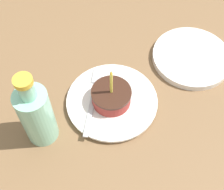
{
  "coord_description": "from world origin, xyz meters",
  "views": [
    {
      "loc": [
        0.39,
        -0.09,
        0.68
      ],
      "look_at": [
        -0.02,
        -0.02,
        0.04
      ],
      "focal_mm": 50.0,
      "sensor_mm": 36.0,
      "label": 1
    }
  ],
  "objects_px": {
    "fork": "(93,96)",
    "side_plate": "(191,57)",
    "bottle": "(36,115)",
    "plate": "(112,101)",
    "cake_slice": "(111,96)"
  },
  "relations": [
    {
      "from": "fork",
      "to": "side_plate",
      "type": "xyz_separation_m",
      "value": [
        -0.09,
        0.29,
        -0.01
      ]
    },
    {
      "from": "bottle",
      "to": "side_plate",
      "type": "relative_size",
      "value": 1.01
    },
    {
      "from": "plate",
      "to": "side_plate",
      "type": "bearing_deg",
      "value": 113.41
    },
    {
      "from": "bottle",
      "to": "side_plate",
      "type": "xyz_separation_m",
      "value": [
        -0.16,
        0.42,
        -0.08
      ]
    },
    {
      "from": "plate",
      "to": "cake_slice",
      "type": "relative_size",
      "value": 1.89
    },
    {
      "from": "fork",
      "to": "side_plate",
      "type": "bearing_deg",
      "value": 106.96
    },
    {
      "from": "bottle",
      "to": "fork",
      "type": "bearing_deg",
      "value": 118.66
    },
    {
      "from": "cake_slice",
      "to": "side_plate",
      "type": "relative_size",
      "value": 0.56
    },
    {
      "from": "plate",
      "to": "bottle",
      "type": "distance_m",
      "value": 0.2
    },
    {
      "from": "plate",
      "to": "fork",
      "type": "height_order",
      "value": "fork"
    },
    {
      "from": "plate",
      "to": "side_plate",
      "type": "height_order",
      "value": "same"
    },
    {
      "from": "plate",
      "to": "side_plate",
      "type": "relative_size",
      "value": 1.06
    },
    {
      "from": "plate",
      "to": "bottle",
      "type": "relative_size",
      "value": 1.06
    },
    {
      "from": "bottle",
      "to": "cake_slice",
      "type": "bearing_deg",
      "value": 106.26
    },
    {
      "from": "plate",
      "to": "cake_slice",
      "type": "height_order",
      "value": "cake_slice"
    }
  ]
}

